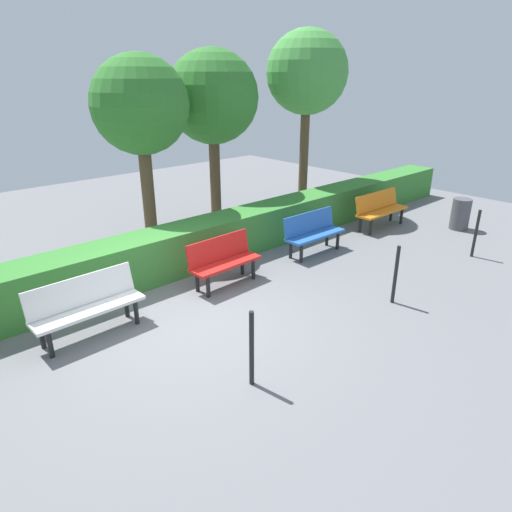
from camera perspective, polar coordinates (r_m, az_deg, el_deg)
The scene contains 13 objects.
ground_plane at distance 7.04m, azimuth -7.90°, elevation -8.07°, with size 21.68×21.68×0.00m, color slate.
bench_orange at distance 11.44m, azimuth 15.49°, elevation 5.89°, with size 1.62×0.49×0.86m.
bench_blue at distance 9.45m, azimuth 7.23°, elevation 3.15°, with size 1.44×0.49×0.86m.
bench_red at distance 7.96m, azimuth -4.20°, elevation -0.41°, with size 1.36×0.49×0.86m.
bench_white at distance 6.86m, azimuth -20.78°, elevation -5.71°, with size 1.58×0.49×0.86m.
hedge_row at distance 8.74m, azimuth -8.87°, elevation 1.12°, with size 17.68×0.79×0.86m, color #387F33.
tree_near at distance 12.40m, azimuth 6.51°, elevation 22.02°, with size 2.10×2.10×4.62m.
tree_mid at distance 11.34m, azimuth -5.55°, elevation 19.34°, with size 2.20×2.20×4.12m.
tree_far at distance 9.80m, azimuth -14.51°, elevation 17.88°, with size 1.99×1.99×3.94m.
railing_post_near at distance 10.20m, azimuth 26.15°, elevation 2.57°, with size 0.06×0.06×1.00m, color black.
railing_post_mid at distance 7.61m, azimuth 17.31°, elevation -2.30°, with size 0.06×0.06×1.00m, color black.
railing_post_far at distance 5.42m, azimuth -0.56°, elevation -11.70°, with size 0.06×0.06×1.00m, color black.
trash_bin at distance 11.99m, azimuth 24.55°, elevation 4.88°, with size 0.44×0.44×0.75m, color #4C4C51.
Camera 1 is at (3.36, 5.10, 3.51)m, focal length 31.47 mm.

